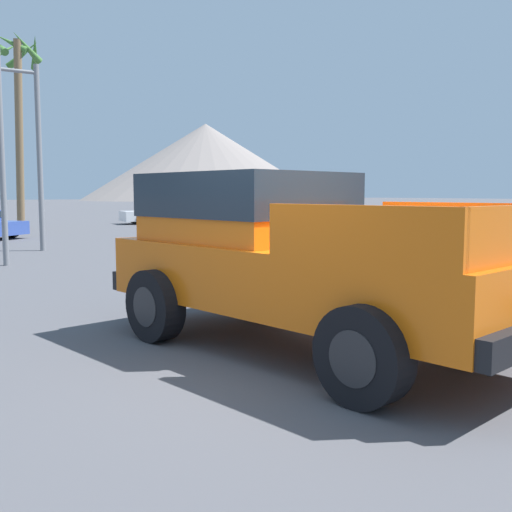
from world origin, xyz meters
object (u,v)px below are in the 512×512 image
(parked_car_white, at_px, (161,213))
(palm_tree_short, at_px, (16,86))
(parked_car_tan, at_px, (259,217))
(orange_pickup_truck, at_px, (283,248))

(parked_car_white, distance_m, palm_tree_short, 10.22)
(parked_car_white, bearing_deg, parked_car_tan, 18.73)
(orange_pickup_truck, xyz_separation_m, parked_car_tan, (11.99, 18.47, -0.50))
(orange_pickup_truck, height_order, parked_car_white, orange_pickup_truck)
(parked_car_white, distance_m, parked_car_tan, 8.04)
(orange_pickup_truck, relative_size, parked_car_white, 1.13)
(orange_pickup_truck, height_order, palm_tree_short, palm_tree_short)
(parked_car_tan, xyz_separation_m, palm_tree_short, (-9.53, 6.57, 6.20))
(orange_pickup_truck, xyz_separation_m, palm_tree_short, (2.46, 25.04, 5.70))
(orange_pickup_truck, distance_m, parked_car_white, 28.36)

